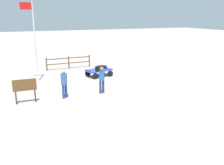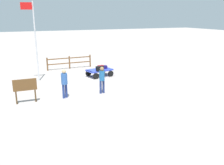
# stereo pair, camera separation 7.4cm
# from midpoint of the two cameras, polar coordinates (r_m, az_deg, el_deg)

# --- Properties ---
(ground_plane) EXTENTS (120.00, 120.00, 0.00)m
(ground_plane) POSITION_cam_midpoint_polar(r_m,az_deg,el_deg) (17.92, -7.17, 0.63)
(ground_plane) COLOR #AEA29C
(luggage_cart) EXTENTS (2.13, 1.61, 0.56)m
(luggage_cart) POSITION_cam_midpoint_polar(r_m,az_deg,el_deg) (18.75, -2.96, 2.74)
(luggage_cart) COLOR blue
(luggage_cart) RESTS_ON ground
(suitcase_grey) EXTENTS (0.50, 0.38, 0.29)m
(suitcase_grey) POSITION_cam_midpoint_polar(r_m,az_deg,el_deg) (18.81, -2.56, 3.67)
(suitcase_grey) COLOR maroon
(suitcase_grey) RESTS_ON luggage_cart
(suitcase_maroon) EXTENTS (0.58, 0.32, 0.35)m
(suitcase_maroon) POSITION_cam_midpoint_polar(r_m,az_deg,el_deg) (18.16, -2.82, 3.32)
(suitcase_maroon) COLOR black
(suitcase_maroon) RESTS_ON luggage_cart
(suitcase_dark) EXTENTS (0.48, 0.36, 0.25)m
(suitcase_dark) POSITION_cam_midpoint_polar(r_m,az_deg,el_deg) (18.92, -1.83, 3.68)
(suitcase_dark) COLOR #1C1452
(suitcase_dark) RESTS_ON luggage_cart
(worker_lead) EXTENTS (0.37, 0.37, 1.65)m
(worker_lead) POSITION_cam_midpoint_polar(r_m,az_deg,el_deg) (14.51, -2.26, 1.08)
(worker_lead) COLOR navy
(worker_lead) RESTS_ON ground
(worker_trailing) EXTENTS (0.49, 0.49, 1.68)m
(worker_trailing) POSITION_cam_midpoint_polar(r_m,az_deg,el_deg) (13.91, -11.14, 0.27)
(worker_trailing) COLOR navy
(worker_trailing) RESTS_ON ground
(flagpole) EXTENTS (0.84, 0.21, 5.57)m
(flagpole) POSITION_cam_midpoint_polar(r_m,az_deg,el_deg) (17.77, -17.90, 10.28)
(flagpole) COLOR silver
(flagpole) RESTS_ON ground
(signboard) EXTENTS (1.23, 0.10, 1.35)m
(signboard) POSITION_cam_midpoint_polar(r_m,az_deg,el_deg) (13.68, -19.87, -0.97)
(signboard) COLOR #4C3319
(signboard) RESTS_ON ground
(wooden_fence) EXTENTS (4.03, 0.21, 1.13)m
(wooden_fence) POSITION_cam_midpoint_polar(r_m,az_deg,el_deg) (21.77, -10.02, 4.96)
(wooden_fence) COLOR brown
(wooden_fence) RESTS_ON ground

